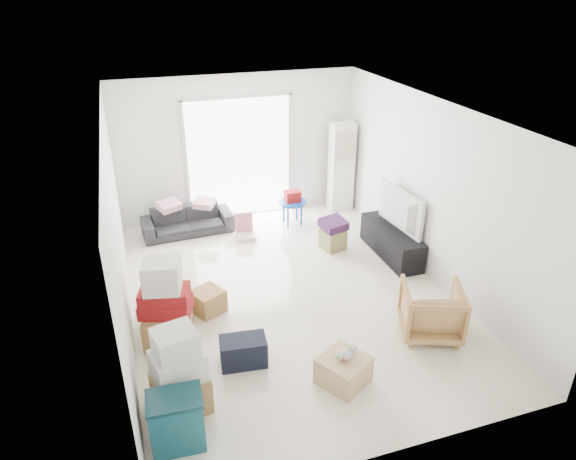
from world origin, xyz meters
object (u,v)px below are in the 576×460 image
(kids_table, at_px, (292,200))
(television, at_px, (393,224))
(armchair, at_px, (432,308))
(ottoman, at_px, (333,239))
(wood_crate, at_px, (343,370))
(tv_console, at_px, (391,242))
(ac_tower, at_px, (341,167))
(storage_bins, at_px, (177,421))
(sofa, at_px, (187,217))

(kids_table, bearing_deg, television, -54.84)
(armchair, relative_size, ottoman, 2.14)
(kids_table, distance_m, wood_crate, 4.29)
(tv_console, bearing_deg, ac_tower, 91.39)
(storage_bins, bearing_deg, ac_tower, 51.77)
(ac_tower, bearing_deg, storage_bins, -128.23)
(ac_tower, xyz_separation_m, wood_crate, (-1.93, -4.59, -0.71))
(tv_console, relative_size, armchair, 1.91)
(storage_bins, bearing_deg, kids_table, 58.93)
(wood_crate, bearing_deg, sofa, 104.44)
(storage_bins, bearing_deg, ottoman, 47.58)
(television, height_order, ottoman, television)
(ottoman, bearing_deg, storage_bins, -132.42)
(television, bearing_deg, wood_crate, 137.36)
(armchair, bearing_deg, wood_crate, 40.23)
(storage_bins, relative_size, kids_table, 0.94)
(ac_tower, bearing_deg, wood_crate, -112.81)
(sofa, bearing_deg, ottoman, -34.46)
(ottoman, bearing_deg, ac_tower, 62.78)
(ac_tower, distance_m, wood_crate, 5.03)
(sofa, bearing_deg, armchair, -59.87)
(ac_tower, distance_m, tv_console, 2.15)
(ac_tower, bearing_deg, tv_console, -88.61)
(tv_console, xyz_separation_m, armchair, (-0.54, -2.04, 0.14))
(ottoman, bearing_deg, television, -31.44)
(ottoman, distance_m, wood_crate, 3.25)
(kids_table, xyz_separation_m, wood_crate, (-0.80, -4.21, -0.30))
(sofa, distance_m, wood_crate, 4.58)
(sofa, relative_size, ottoman, 4.50)
(armchair, relative_size, kids_table, 1.17)
(wood_crate, bearing_deg, storage_bins, -171.10)
(television, relative_size, wood_crate, 2.33)
(sofa, bearing_deg, tv_console, -34.47)
(tv_console, xyz_separation_m, kids_table, (-1.18, 1.68, 0.23))
(tv_console, height_order, ottoman, tv_console)
(ac_tower, xyz_separation_m, kids_table, (-1.13, -0.38, -0.41))
(television, bearing_deg, sofa, 53.98)
(television, xyz_separation_m, storage_bins, (-3.90, -2.83, -0.25))
(sofa, distance_m, storage_bins, 4.80)
(tv_console, height_order, armchair, armchair)
(armchair, relative_size, wood_crate, 1.54)
(ac_tower, xyz_separation_m, television, (0.05, -2.06, -0.31))
(tv_console, bearing_deg, armchair, -104.71)
(television, relative_size, ottoman, 3.25)
(storage_bins, distance_m, wood_crate, 1.95)
(ac_tower, xyz_separation_m, armchair, (-0.49, -4.10, -0.49))
(ac_tower, distance_m, armchair, 4.16)
(kids_table, bearing_deg, armchair, -80.16)
(ac_tower, height_order, wood_crate, ac_tower)
(sofa, height_order, ottoman, sofa)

